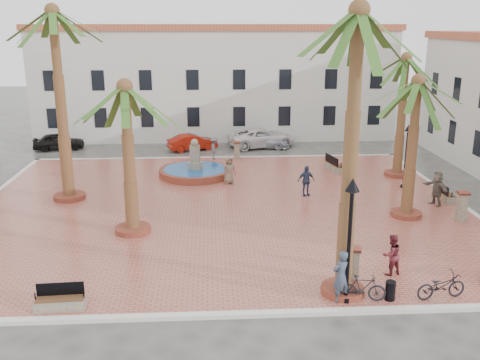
{
  "coord_description": "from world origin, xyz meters",
  "views": [
    {
      "loc": [
        -0.55,
        -27.02,
        9.54
      ],
      "look_at": [
        1.0,
        0.0,
        1.6
      ],
      "focal_mm": 40.0,
      "sensor_mm": 36.0,
      "label": 1
    }
  ],
  "objects_px": {
    "litter_bin": "(390,291)",
    "car_silver": "(263,140)",
    "palm_sw": "(126,106)",
    "bollard_e": "(462,206)",
    "bollard_n": "(237,150)",
    "bicycle_b": "(363,288)",
    "pedestrian_fountain_a": "(229,170)",
    "pedestrian_fountain_b": "(306,181)",
    "bench_e": "(444,195)",
    "bicycle_a": "(441,286)",
    "fountain": "(195,170)",
    "bench_s": "(60,302)",
    "lamppost_s": "(351,220)",
    "cyclist_a": "(341,276)",
    "bench_ne": "(334,166)",
    "pedestrian_north": "(214,148)",
    "bollard_se": "(353,265)",
    "car_black": "(59,141)",
    "cyclist_b": "(391,255)",
    "car_red": "(192,142)",
    "lamppost_e": "(407,145)",
    "palm_e": "(417,98)",
    "palm_ne": "(405,72)",
    "pedestrian_east": "(437,188)",
    "car_white": "(262,138)",
    "palm_nw": "(54,32)",
    "palm_s": "(357,42)"
  },
  "relations": [
    {
      "from": "litter_bin",
      "to": "car_silver",
      "type": "bearing_deg",
      "value": 94.72
    },
    {
      "from": "palm_sw",
      "to": "bollard_e",
      "type": "bearing_deg",
      "value": 1.95
    },
    {
      "from": "bollard_n",
      "to": "bicycle_b",
      "type": "relative_size",
      "value": 0.78
    },
    {
      "from": "pedestrian_fountain_a",
      "to": "pedestrian_fountain_b",
      "type": "relative_size",
      "value": 0.96
    },
    {
      "from": "pedestrian_fountain_a",
      "to": "bench_e",
      "type": "bearing_deg",
      "value": -38.05
    },
    {
      "from": "bollard_e",
      "to": "bicycle_a",
      "type": "height_order",
      "value": "bollard_e"
    },
    {
      "from": "fountain",
      "to": "bench_s",
      "type": "bearing_deg",
      "value": -104.3
    },
    {
      "from": "lamppost_s",
      "to": "cyclist_a",
      "type": "distance_m",
      "value": 2.1
    },
    {
      "from": "bench_ne",
      "to": "bicycle_a",
      "type": "xyz_separation_m",
      "value": [
        -0.12,
        -17.18,
        0.19
      ]
    },
    {
      "from": "fountain",
      "to": "bicycle_a",
      "type": "relative_size",
      "value": 2.51
    },
    {
      "from": "bicycle_a",
      "to": "pedestrian_north",
      "type": "xyz_separation_m",
      "value": [
        -7.79,
        20.8,
        0.32
      ]
    },
    {
      "from": "car_silver",
      "to": "pedestrian_north",
      "type": "bearing_deg",
      "value": 149.34
    },
    {
      "from": "bicycle_b",
      "to": "pedestrian_north",
      "type": "distance_m",
      "value": 21.39
    },
    {
      "from": "bollard_se",
      "to": "car_black",
      "type": "relative_size",
      "value": 0.38
    },
    {
      "from": "cyclist_a",
      "to": "car_silver",
      "type": "bearing_deg",
      "value": -113.46
    },
    {
      "from": "bench_ne",
      "to": "bicycle_b",
      "type": "relative_size",
      "value": 1.26
    },
    {
      "from": "bench_e",
      "to": "cyclist_b",
      "type": "bearing_deg",
      "value": 143.73
    },
    {
      "from": "pedestrian_fountain_b",
      "to": "car_red",
      "type": "bearing_deg",
      "value": 105.53
    },
    {
      "from": "cyclist_b",
      "to": "pedestrian_north",
      "type": "bearing_deg",
      "value": -89.53
    },
    {
      "from": "cyclist_a",
      "to": "bollard_n",
      "type": "bearing_deg",
      "value": -107.04
    },
    {
      "from": "lamppost_e",
      "to": "bollard_n",
      "type": "xyz_separation_m",
      "value": [
        -9.56,
        7.57,
        -1.91
      ]
    },
    {
      "from": "cyclist_b",
      "to": "car_black",
      "type": "bearing_deg",
      "value": -69.92
    },
    {
      "from": "bench_s",
      "to": "cyclist_b",
      "type": "height_order",
      "value": "cyclist_b"
    },
    {
      "from": "bollard_n",
      "to": "pedestrian_north",
      "type": "height_order",
      "value": "pedestrian_north"
    },
    {
      "from": "lamppost_e",
      "to": "bollard_n",
      "type": "height_order",
      "value": "lamppost_e"
    },
    {
      "from": "palm_e",
      "to": "bollard_e",
      "type": "bearing_deg",
      "value": -18.74
    },
    {
      "from": "bicycle_a",
      "to": "bench_e",
      "type": "bearing_deg",
      "value": -33.19
    },
    {
      "from": "palm_sw",
      "to": "pedestrian_fountain_a",
      "type": "xyz_separation_m",
      "value": [
        4.8,
        7.61,
        -5.06
      ]
    },
    {
      "from": "palm_ne",
      "to": "bollard_se",
      "type": "height_order",
      "value": "palm_ne"
    },
    {
      "from": "car_black",
      "to": "car_red",
      "type": "xyz_separation_m",
      "value": [
        10.47,
        -0.74,
        -0.03
      ]
    },
    {
      "from": "lamppost_e",
      "to": "bench_e",
      "type": "bearing_deg",
      "value": -58.12
    },
    {
      "from": "cyclist_a",
      "to": "bicycle_a",
      "type": "relative_size",
      "value": 1.04
    },
    {
      "from": "pedestrian_east",
      "to": "bollard_e",
      "type": "bearing_deg",
      "value": -14.65
    },
    {
      "from": "palm_ne",
      "to": "bench_e",
      "type": "height_order",
      "value": "palm_ne"
    },
    {
      "from": "bollard_se",
      "to": "car_white",
      "type": "relative_size",
      "value": 0.27
    },
    {
      "from": "palm_sw",
      "to": "bollard_se",
      "type": "bearing_deg",
      "value": -32.69
    },
    {
      "from": "bollard_se",
      "to": "palm_nw",
      "type": "bearing_deg",
      "value": 140.32
    },
    {
      "from": "bollard_n",
      "to": "litter_bin",
      "type": "distance_m",
      "value": 21.25
    },
    {
      "from": "palm_ne",
      "to": "bench_ne",
      "type": "xyz_separation_m",
      "value": [
        -3.74,
        1.39,
        -6.27
      ]
    },
    {
      "from": "palm_sw",
      "to": "car_black",
      "type": "distance_m",
      "value": 20.6
    },
    {
      "from": "cyclist_a",
      "to": "bollard_e",
      "type": "bearing_deg",
      "value": -160.18
    },
    {
      "from": "bench_e",
      "to": "pedestrian_fountain_a",
      "type": "xyz_separation_m",
      "value": [
        -11.8,
        3.75,
        0.59
      ]
    },
    {
      "from": "lamppost_s",
      "to": "bollard_e",
      "type": "height_order",
      "value": "lamppost_s"
    },
    {
      "from": "bench_ne",
      "to": "palm_sw",
      "type": "bearing_deg",
      "value": 117.54
    },
    {
      "from": "fountain",
      "to": "palm_s",
      "type": "distance_m",
      "value": 18.96
    },
    {
      "from": "palm_nw",
      "to": "pedestrian_east",
      "type": "distance_m",
      "value": 21.63
    },
    {
      "from": "pedestrian_fountain_b",
      "to": "pedestrian_north",
      "type": "bearing_deg",
      "value": 106.96
    },
    {
      "from": "palm_s",
      "to": "lamppost_s",
      "type": "bearing_deg",
      "value": -93.37
    },
    {
      "from": "palm_sw",
      "to": "litter_bin",
      "type": "relative_size",
      "value": 10.17
    },
    {
      "from": "fountain",
      "to": "car_white",
      "type": "relative_size",
      "value": 0.85
    }
  ]
}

